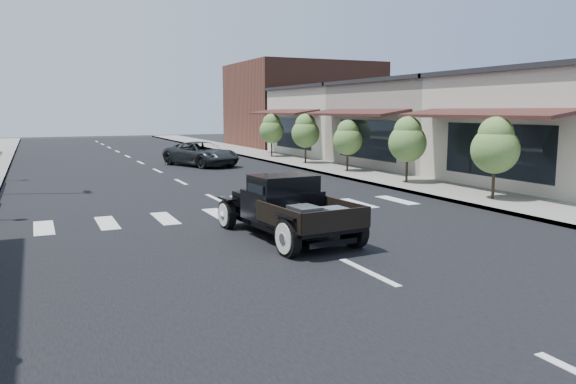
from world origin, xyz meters
name	(u,v)px	position (x,y,z in m)	size (l,w,h in m)	color
ground	(301,240)	(0.00, 0.00, 0.00)	(120.00, 120.00, 0.00)	black
road	(166,175)	(0.00, 15.00, 0.01)	(14.00, 80.00, 0.02)	black
road_markings	(193,188)	(0.00, 10.00, 0.00)	(12.00, 60.00, 0.06)	silver
sidewalk_right	(322,166)	(8.50, 15.00, 0.07)	(3.00, 80.00, 0.15)	gray
storefront_mid	(444,126)	(15.00, 13.00, 2.25)	(10.00, 9.00, 4.50)	gray
storefront_far	(358,123)	(15.00, 22.00, 2.25)	(10.00, 9.00, 4.50)	beige
far_building_right	(302,106)	(15.50, 32.00, 3.50)	(11.00, 10.00, 7.00)	brown
small_tree_a	(495,159)	(8.30, 2.33, 1.47)	(1.58, 1.58, 2.64)	#567C39
small_tree_b	(407,151)	(8.30, 7.15, 1.45)	(1.56, 1.56, 2.60)	#567C39
small_tree_c	(348,146)	(8.30, 12.00, 1.35)	(1.44, 1.44, 2.40)	#567C39
small_tree_d	(306,139)	(8.30, 16.68, 1.48)	(1.59, 1.59, 2.66)	#567C39
small_tree_e	(272,136)	(8.30, 21.65, 1.46)	(1.58, 1.58, 2.63)	#567C39
hotrod_pickup	(287,207)	(-0.21, 0.32, 0.79)	(2.12, 4.54, 1.57)	black
second_car	(201,154)	(2.77, 18.57, 0.67)	(2.23, 4.84, 1.35)	black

